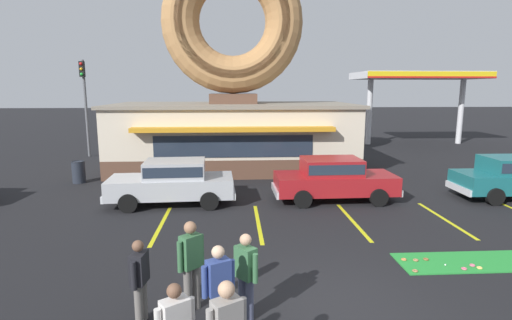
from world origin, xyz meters
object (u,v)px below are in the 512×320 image
(golf_ball, at_px, (445,265))
(pedestrian_beanie_man, at_px, (246,272))
(car_red, at_px, (333,178))
(pedestrian_crossing_woman, at_px, (140,278))
(trash_bin, at_px, (79,172))
(pedestrian_blue_sweater_man, at_px, (191,261))
(traffic_light_pole, at_px, (85,96))
(car_silver, at_px, (173,180))
(pedestrian_clipboard_woman, at_px, (219,288))

(golf_ball, xyz_separation_m, pedestrian_beanie_man, (-4.76, -1.84, 0.84))
(car_red, distance_m, pedestrian_crossing_woman, 9.32)
(trash_bin, bearing_deg, pedestrian_blue_sweater_man, -60.47)
(pedestrian_crossing_woman, distance_m, traffic_light_pole, 19.65)
(pedestrian_crossing_woman, bearing_deg, golf_ball, 15.61)
(golf_ball, relative_size, trash_bin, 0.04)
(car_silver, bearing_deg, pedestrian_blue_sweater_man, -78.96)
(car_red, relative_size, pedestrian_beanie_man, 2.84)
(car_red, relative_size, pedestrian_crossing_woman, 2.97)
(golf_ball, distance_m, trash_bin, 14.97)
(pedestrian_blue_sweater_man, bearing_deg, traffic_light_pole, 114.49)
(car_silver, height_order, pedestrian_blue_sweater_man, pedestrian_blue_sweater_man)
(pedestrian_beanie_man, bearing_deg, car_red, 65.23)
(car_silver, bearing_deg, pedestrian_clipboard_woman, -76.46)
(golf_ball, xyz_separation_m, trash_bin, (-11.82, 9.18, 0.45))
(pedestrian_blue_sweater_man, height_order, pedestrian_beanie_man, pedestrian_blue_sweater_man)
(golf_ball, relative_size, pedestrian_blue_sweater_man, 0.02)
(pedestrian_clipboard_woman, bearing_deg, golf_ball, 24.68)
(pedestrian_clipboard_woman, bearing_deg, traffic_light_pole, 114.83)
(pedestrian_clipboard_woman, relative_size, traffic_light_pole, 0.28)
(pedestrian_crossing_woman, bearing_deg, pedestrian_blue_sweater_man, 21.51)
(traffic_light_pole, bearing_deg, pedestrian_beanie_man, -63.31)
(car_red, distance_m, pedestrian_beanie_man, 8.36)
(pedestrian_beanie_man, relative_size, trash_bin, 1.66)
(pedestrian_blue_sweater_man, xyz_separation_m, trash_bin, (-6.06, 10.69, -0.48))
(golf_ball, xyz_separation_m, pedestrian_blue_sweater_man, (-5.76, -1.51, 0.93))
(car_red, height_order, pedestrian_beanie_man, pedestrian_beanie_man)
(pedestrian_blue_sweater_man, height_order, trash_bin, pedestrian_blue_sweater_man)
(pedestrian_blue_sweater_man, xyz_separation_m, traffic_light_pole, (-8.07, 17.71, 2.73))
(pedestrian_crossing_woman, bearing_deg, car_silver, 93.96)
(pedestrian_crossing_woman, bearing_deg, trash_bin, 115.16)
(car_red, height_order, traffic_light_pole, traffic_light_pole)
(golf_ball, height_order, traffic_light_pole, traffic_light_pole)
(traffic_light_pole, bearing_deg, pedestrian_clipboard_woman, -65.17)
(pedestrian_beanie_man, distance_m, traffic_light_pole, 20.39)
(car_red, height_order, pedestrian_blue_sweater_man, pedestrian_blue_sweater_man)
(golf_ball, xyz_separation_m, car_red, (-1.25, 5.75, 0.82))
(car_red, height_order, pedestrian_crossing_woman, car_red)
(pedestrian_clipboard_woman, bearing_deg, pedestrian_crossing_woman, 158.86)
(car_red, bearing_deg, pedestrian_crossing_woman, -125.30)
(pedestrian_clipboard_woman, xyz_separation_m, pedestrian_beanie_man, (0.47, 0.56, -0.01))
(pedestrian_clipboard_woman, height_order, pedestrian_beanie_man, pedestrian_clipboard_woman)
(pedestrian_beanie_man, xyz_separation_m, traffic_light_pole, (-9.07, 18.05, 2.82))
(pedestrian_blue_sweater_man, relative_size, trash_bin, 1.80)
(golf_ball, xyz_separation_m, traffic_light_pole, (-13.83, 16.20, 3.66))
(pedestrian_clipboard_woman, height_order, traffic_light_pole, traffic_light_pole)
(pedestrian_clipboard_woman, distance_m, trash_bin, 13.33)
(pedestrian_blue_sweater_man, relative_size, pedestrian_beanie_man, 1.08)
(car_silver, xyz_separation_m, car_red, (5.90, 0.13, 0.00))
(car_silver, relative_size, car_red, 1.01)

